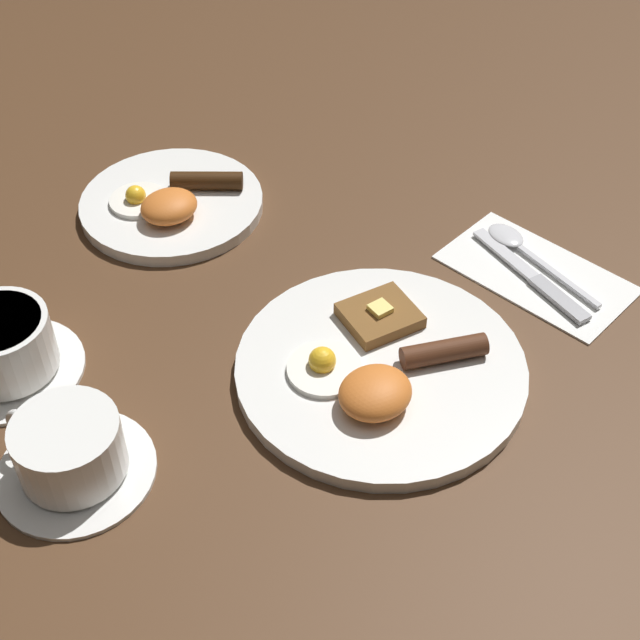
% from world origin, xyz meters
% --- Properties ---
extents(ground_plane, '(3.00, 3.00, 0.00)m').
position_xyz_m(ground_plane, '(0.00, 0.00, 0.00)').
color(ground_plane, '#4C301C').
extents(breakfast_plate_near, '(0.29, 0.29, 0.05)m').
position_xyz_m(breakfast_plate_near, '(-0.00, -0.00, 0.01)').
color(breakfast_plate_near, white).
rests_on(breakfast_plate_near, ground_plane).
extents(breakfast_plate_far, '(0.22, 0.22, 0.05)m').
position_xyz_m(breakfast_plate_far, '(-0.01, 0.36, 0.01)').
color(breakfast_plate_far, white).
rests_on(breakfast_plate_far, ground_plane).
extents(teacup_near, '(0.14, 0.14, 0.06)m').
position_xyz_m(teacup_near, '(-0.29, 0.09, 0.03)').
color(teacup_near, white).
rests_on(teacup_near, ground_plane).
extents(teacup_far, '(0.15, 0.15, 0.07)m').
position_xyz_m(teacup_far, '(-0.28, 0.24, 0.03)').
color(teacup_far, white).
rests_on(teacup_far, ground_plane).
extents(napkin, '(0.14, 0.22, 0.01)m').
position_xyz_m(napkin, '(0.24, 0.00, 0.00)').
color(napkin, white).
rests_on(napkin, ground_plane).
extents(knife, '(0.04, 0.18, 0.01)m').
position_xyz_m(knife, '(0.22, -0.01, 0.01)').
color(knife, silver).
rests_on(knife, napkin).
extents(spoon, '(0.04, 0.17, 0.01)m').
position_xyz_m(spoon, '(0.25, 0.04, 0.01)').
color(spoon, silver).
rests_on(spoon, napkin).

